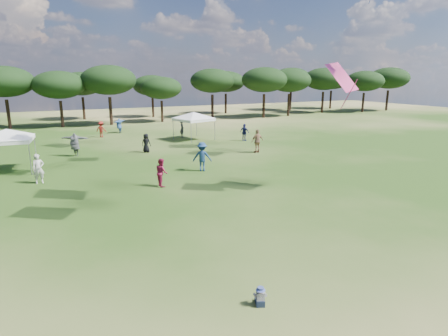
# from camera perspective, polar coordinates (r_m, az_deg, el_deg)

# --- Properties ---
(tree_line) EXTENTS (108.78, 17.63, 7.77)m
(tree_line) POSITION_cam_1_polar(r_m,az_deg,el_deg) (53.87, -18.67, 12.33)
(tree_line) COLOR black
(tree_line) RESTS_ON ground
(tent_left) EXTENTS (5.89, 5.89, 3.14)m
(tent_left) POSITION_cam_1_polar(r_m,az_deg,el_deg) (27.97, -30.26, 4.93)
(tent_left) COLOR gray
(tent_left) RESTS_ON ground
(tent_right) EXTENTS (6.05, 6.05, 3.04)m
(tent_right) POSITION_cam_1_polar(r_m,az_deg,el_deg) (37.12, -4.65, 8.32)
(tent_right) COLOR gray
(tent_right) RESTS_ON ground
(toddler) EXTENTS (0.42, 0.46, 0.56)m
(toddler) POSITION_cam_1_polar(r_m,az_deg,el_deg) (10.86, 5.55, -18.97)
(toddler) COLOR #161F32
(toddler) RESTS_ON ground
(festival_crowd) EXTENTS (28.94, 23.67, 1.93)m
(festival_crowd) POSITION_cam_1_polar(r_m,az_deg,el_deg) (31.73, -19.45, 3.46)
(festival_crowd) COLOR #BCB7B1
(festival_crowd) RESTS_ON ground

